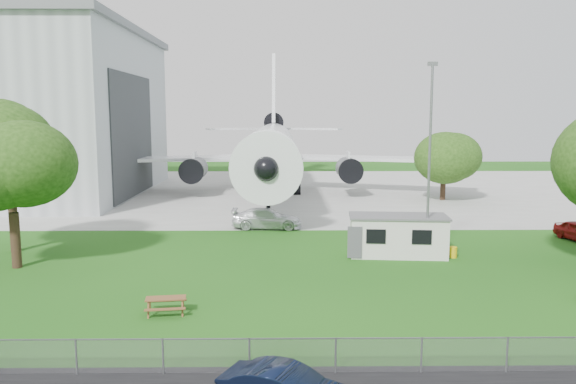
{
  "coord_description": "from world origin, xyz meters",
  "views": [
    {
      "loc": [
        -0.87,
        -28.04,
        8.97
      ],
      "look_at": [
        -0.47,
        8.0,
        4.0
      ],
      "focal_mm": 35.0,
      "sensor_mm": 36.0,
      "label": 1
    }
  ],
  "objects": [
    {
      "name": "ground",
      "position": [
        0.0,
        0.0,
        0.0
      ],
      "size": [
        160.0,
        160.0,
        0.0
      ],
      "primitive_type": "plane",
      "color": "#2A671A"
    },
    {
      "name": "concrete_apron",
      "position": [
        0.0,
        38.0,
        0.01
      ],
      "size": [
        120.0,
        46.0,
        0.03
      ],
      "primitive_type": "cube",
      "color": "#B7B7B2",
      "rests_on": "ground"
    },
    {
      "name": "airliner",
      "position": [
        -2.0,
        35.86,
        5.27
      ],
      "size": [
        46.36,
        47.73,
        17.69
      ],
      "color": "white",
      "rests_on": "ground"
    },
    {
      "name": "site_cabin",
      "position": [
        6.58,
        7.05,
        1.31
      ],
      "size": [
        6.85,
        3.22,
        2.62
      ],
      "color": "silver",
      "rests_on": "ground"
    },
    {
      "name": "picnic_west",
      "position": [
        -6.14,
        -3.49,
        0.0
      ],
      "size": [
        1.98,
        1.72,
        0.76
      ],
      "primitive_type": null,
      "rotation": [
        0.0,
        0.0,
        0.13
      ],
      "color": "brown",
      "rests_on": "ground"
    },
    {
      "name": "fence",
      "position": [
        0.0,
        -9.5,
        0.0
      ],
      "size": [
        58.0,
        0.04,
        1.3
      ],
      "primitive_type": "cube",
      "color": "gray",
      "rests_on": "ground"
    },
    {
      "name": "lamp_mast",
      "position": [
        8.2,
        6.2,
        6.0
      ],
      "size": [
        0.16,
        0.16,
        12.0
      ],
      "primitive_type": "cylinder",
      "color": "slate",
      "rests_on": "ground"
    },
    {
      "name": "tree_west_big",
      "position": [
        -18.53,
        8.41,
        7.25
      ],
      "size": [
        7.46,
        7.46,
        11.0
      ],
      "color": "#382619",
      "rests_on": "ground"
    },
    {
      "name": "tree_west_small",
      "position": [
        -16.55,
        4.42,
        5.67
      ],
      "size": [
        6.38,
        6.38,
        8.87
      ],
      "color": "#382619",
      "rests_on": "ground"
    },
    {
      "name": "tree_far_apron",
      "position": [
        16.17,
        30.52,
        4.64
      ],
      "size": [
        6.79,
        6.79,
        8.05
      ],
      "color": "#382619",
      "rests_on": "ground"
    },
    {
      "name": "car_apron_van",
      "position": [
        -2.07,
        15.75,
        0.8
      ],
      "size": [
        5.58,
        2.39,
        1.6
      ],
      "primitive_type": "imported",
      "rotation": [
        0.0,
        0.0,
        1.54
      ],
      "color": "white",
      "rests_on": "ground"
    }
  ]
}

